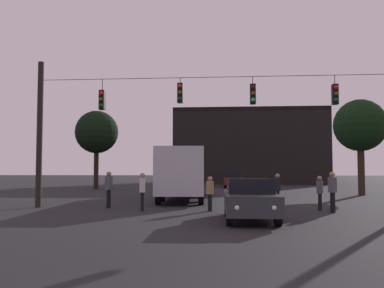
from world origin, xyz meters
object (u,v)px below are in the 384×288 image
object	(u,v)px
city_bus	(183,169)
car_near_right	(250,198)
pedestrian_crossing_center	(332,189)
pedestrian_trailing	(210,192)
car_far_left	(233,179)
pedestrian_near_bus	(278,188)
pedestrian_far_side	(320,191)
tree_left_silhouette	(360,126)
tree_behind_building	(97,132)
pedestrian_crossing_right	(142,189)
pedestrian_crossing_left	(109,187)

from	to	relation	value
city_bus	car_near_right	bearing A→B (deg)	-71.51
pedestrian_crossing_center	pedestrian_trailing	xyz separation A→B (m)	(-5.24, 0.22, -0.14)
car_far_left	pedestrian_crossing_center	xyz separation A→B (m)	(3.75, -23.25, 0.20)
pedestrian_near_bus	pedestrian_far_side	xyz separation A→B (m)	(1.69, -1.39, -0.06)
pedestrian_crossing_center	pedestrian_far_side	size ratio (longest dim) A/B	1.13
tree_left_silhouette	pedestrian_trailing	bearing A→B (deg)	-131.39
tree_behind_building	car_near_right	bearing A→B (deg)	-59.72
car_far_left	pedestrian_crossing_right	distance (m)	23.71
pedestrian_near_bus	tree_behind_building	distance (m)	22.16
car_near_right	pedestrian_crossing_left	distance (m)	7.70
pedestrian_crossing_left	pedestrian_trailing	distance (m)	5.00
pedestrian_trailing	tree_behind_building	distance (m)	21.93
car_near_right	tree_behind_building	size ratio (longest dim) A/B	0.61
car_far_left	pedestrian_crossing_center	world-z (taller)	pedestrian_crossing_center
car_near_right	pedestrian_near_bus	xyz separation A→B (m)	(1.65, 5.14, 0.12)
pedestrian_far_side	tree_left_silhouette	bearing A→B (deg)	64.01
car_near_right	tree_left_silhouette	distance (m)	17.62
car_near_right	pedestrian_near_bus	world-z (taller)	pedestrian_near_bus
pedestrian_crossing_right	tree_left_silhouette	world-z (taller)	tree_left_silhouette
city_bus	pedestrian_far_side	bearing A→B (deg)	-44.32
pedestrian_near_bus	tree_behind_building	size ratio (longest dim) A/B	0.23
pedestrian_trailing	pedestrian_far_side	size ratio (longest dim) A/B	0.99
car_far_left	pedestrian_crossing_right	world-z (taller)	pedestrian_crossing_right
car_far_left	pedestrian_crossing_left	bearing A→B (deg)	-106.19
city_bus	pedestrian_crossing_center	xyz separation A→B (m)	(7.16, -7.53, -0.87)
car_near_right	pedestrian_crossing_center	distance (m)	4.68
pedestrian_crossing_center	tree_left_silhouette	xyz separation A→B (m)	(5.03, 11.88, 3.91)
car_far_left	pedestrian_crossing_right	xyz separation A→B (m)	(-4.47, -23.28, 0.16)
pedestrian_near_bus	pedestrian_trailing	distance (m)	3.81
pedestrian_trailing	tree_left_silhouette	size ratio (longest dim) A/B	0.22
pedestrian_far_side	tree_behind_building	distance (m)	24.28
pedestrian_near_bus	tree_left_silhouette	distance (m)	12.58
pedestrian_near_bus	pedestrian_far_side	bearing A→B (deg)	-39.42
pedestrian_trailing	tree_behind_building	size ratio (longest dim) A/B	0.21
pedestrian_far_side	tree_left_silhouette	distance (m)	12.89
tree_left_silhouette	car_near_right	bearing A→B (deg)	-120.53
pedestrian_crossing_left	pedestrian_crossing_right	size ratio (longest dim) A/B	1.03
pedestrian_far_side	pedestrian_near_bus	bearing A→B (deg)	140.58
pedestrian_crossing_center	pedestrian_far_side	bearing A→B (deg)	111.09
tree_behind_building	pedestrian_trailing	bearing A→B (deg)	-59.16
pedestrian_crossing_left	pedestrian_crossing_center	xyz separation A→B (m)	(10.12, -1.32, 0.00)
pedestrian_far_side	car_near_right	bearing A→B (deg)	-131.66
car_near_right	pedestrian_far_side	distance (m)	5.02
pedestrian_crossing_right	pedestrian_trailing	world-z (taller)	pedestrian_crossing_right
car_far_left	pedestrian_far_side	size ratio (longest dim) A/B	2.82
city_bus	car_near_right	distance (m)	11.04
city_bus	car_far_left	size ratio (longest dim) A/B	2.55
pedestrian_crossing_center	pedestrian_crossing_right	bearing A→B (deg)	-179.82
pedestrian_crossing_center	pedestrian_near_bus	bearing A→B (deg)	131.88
pedestrian_crossing_left	pedestrian_far_side	size ratio (longest dim) A/B	1.13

